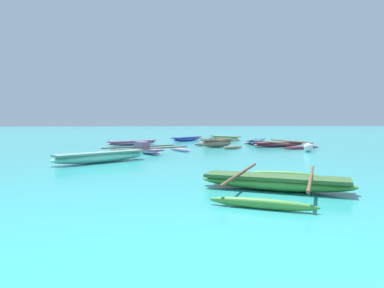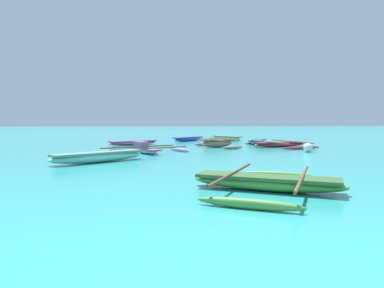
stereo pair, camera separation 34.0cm
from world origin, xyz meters
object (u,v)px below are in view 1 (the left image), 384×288
Objects in this scene: moored_boat_0 at (187,139)px; moored_boat_6 at (279,144)px; mooring_buoy_0 at (308,148)px; moored_boat_2 at (217,143)px; moored_boat_3 at (275,182)px; moored_boat_7 at (257,141)px; moored_boat_4 at (132,143)px; moored_boat_5 at (225,138)px; moored_boat_1 at (101,157)px; moored_boat_8 at (145,150)px.

moored_boat_0 is 9.00m from moored_boat_6.
mooring_buoy_0 reaches higher than moored_boat_6.
moored_boat_2 is (1.26, -7.16, 0.06)m from moored_boat_0.
moored_boat_6 is (5.27, 13.74, -0.02)m from moored_boat_3.
moored_boat_7 is (-0.52, 3.27, 0.00)m from moored_boat_6.
moored_boat_0 reaches higher than moored_boat_4.
moored_boat_0 is 1.09× the size of moored_boat_5.
moored_boat_1 reaches higher than moored_boat_5.
mooring_buoy_0 reaches higher than moored_boat_4.
moored_boat_2 is at bearing 137.68° from mooring_buoy_0.
moored_boat_8 reaches higher than mooring_buoy_0.
moored_boat_8 is 8.81m from mooring_buoy_0.
moored_boat_7 is 0.80× the size of moored_boat_8.
moored_boat_2 is 1.34× the size of moored_boat_5.
mooring_buoy_0 is at bearing 88.04° from moored_boat_3.
moored_boat_5 is at bearing 51.47° from moored_boat_2.
moored_boat_0 is 0.71× the size of moored_boat_3.
moored_boat_0 is at bearing 77.43° from moored_boat_2.
moored_boat_1 is 1.25× the size of moored_boat_5.
moored_boat_0 is at bearing 117.37° from moored_boat_3.
moored_boat_2 is (6.14, 7.62, 0.02)m from moored_boat_1.
mooring_buoy_0 is (2.23, -11.23, 0.01)m from moored_boat_5.
moored_boat_1 is 14.60m from moored_boat_7.
moored_boat_7 is at bearing 19.18° from moored_boat_2.
moored_boat_7 is (1.53, -4.06, -0.06)m from moored_boat_5.
moored_boat_5 is 6.12× the size of mooring_buoy_0.
moored_boat_5 is (8.23, 14.91, -0.00)m from moored_boat_1.
moored_boat_0 is 0.65× the size of moored_boat_8.
moored_boat_6 is 1.30× the size of moored_boat_7.
moored_boat_1 is 0.75× the size of moored_boat_8.
moored_boat_8 is (1.65, 3.88, -0.04)m from moored_boat_1.
moored_boat_4 is at bearing 146.37° from mooring_buoy_0.
moored_boat_8 reaches higher than moored_boat_1.
moored_boat_6 is (10.28, 7.58, -0.06)m from moored_boat_1.
moored_boat_3 reaches higher than moored_boat_0.
moored_boat_6 is 9.39m from moored_boat_8.
moored_boat_1 is 0.93× the size of moored_boat_2.
moored_boat_8 is at bearing -66.94° from moored_boat_5.
mooring_buoy_0 reaches higher than moored_boat_5.
moored_boat_4 is (-4.29, -4.54, -0.02)m from moored_boat_0.
moored_boat_3 is (-1.13, -13.78, -0.07)m from moored_boat_2.
moored_boat_3 is at bearing -88.88° from moored_boat_1.
moored_boat_6 is 1.04× the size of moored_boat_8.
moored_boat_8 is (-4.49, -3.74, -0.06)m from moored_boat_2.
moored_boat_4 is 0.73× the size of moored_boat_8.
moored_boat_6 is (4.14, -0.04, -0.08)m from moored_boat_2.
moored_boat_2 is 6.13m from moored_boat_4.
moored_boat_0 is 0.62× the size of moored_boat_6.
moored_boat_1 is 0.94× the size of moored_boat_7.
moored_boat_0 reaches higher than moored_boat_7.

